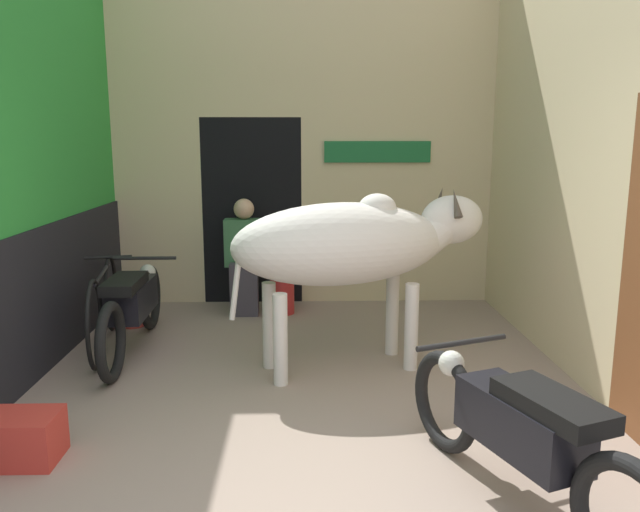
# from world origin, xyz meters

# --- Properties ---
(wall_left_shopfront) EXTENTS (0.25, 4.30, 4.10)m
(wall_left_shopfront) POSITION_xyz_m (-2.15, 2.14, 1.98)
(wall_left_shopfront) COLOR green
(wall_left_shopfront) RESTS_ON ground_plane
(wall_back_with_doorway) EXTENTS (4.13, 0.93, 4.10)m
(wall_back_with_doorway) POSITION_xyz_m (-0.20, 4.54, 1.70)
(wall_back_with_doorway) COLOR beige
(wall_back_with_doorway) RESTS_ON ground_plane
(wall_right_with_door) EXTENTS (0.22, 4.30, 4.10)m
(wall_right_with_door) POSITION_xyz_m (2.15, 2.10, 2.02)
(wall_right_with_door) COLOR beige
(wall_right_with_door) RESTS_ON ground_plane
(cow) EXTENTS (2.16, 1.13, 1.44)m
(cow) POSITION_xyz_m (0.39, 2.24, 1.01)
(cow) COLOR silver
(cow) RESTS_ON ground_plane
(motorcycle_near) EXTENTS (0.84, 1.81, 0.73)m
(motorcycle_near) POSITION_xyz_m (1.06, 0.26, 0.41)
(motorcycle_near) COLOR black
(motorcycle_near) RESTS_ON ground_plane
(motorcycle_far) EXTENTS (0.58, 1.96, 0.74)m
(motorcycle_far) POSITION_xyz_m (-1.48, 2.64, 0.42)
(motorcycle_far) COLOR black
(motorcycle_far) RESTS_ON ground_plane
(bicycle) EXTENTS (0.47, 1.77, 0.75)m
(bicycle) POSITION_xyz_m (-1.77, 2.78, 0.37)
(bicycle) COLOR black
(bicycle) RESTS_ON ground_plane
(shopkeeper_seated) EXTENTS (0.41, 0.34, 1.21)m
(shopkeeper_seated) POSITION_xyz_m (-0.63, 3.86, 0.64)
(shopkeeper_seated) COLOR #3D3842
(shopkeeper_seated) RESTS_ON ground_plane
(plastic_stool) EXTENTS (0.36, 0.36, 0.45)m
(plastic_stool) POSITION_xyz_m (-0.23, 3.82, 0.24)
(plastic_stool) COLOR red
(plastic_stool) RESTS_ON ground_plane
(crate) EXTENTS (0.44, 0.32, 0.28)m
(crate) POSITION_xyz_m (-1.64, 0.79, 0.14)
(crate) COLOR red
(crate) RESTS_ON ground_plane
(bucket) EXTENTS (0.26, 0.26, 0.26)m
(bucket) POSITION_xyz_m (-1.70, 3.42, 0.13)
(bucket) COLOR #C63D33
(bucket) RESTS_ON ground_plane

